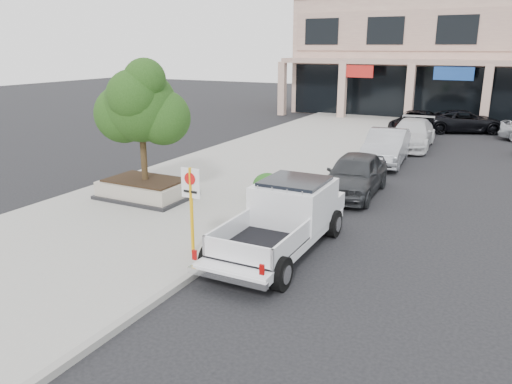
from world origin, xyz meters
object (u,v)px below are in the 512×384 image
at_px(planter_tree, 147,106).
at_px(pickup_truck, 279,221).
at_px(planter, 146,189).
at_px(curb_car_b, 386,147).
at_px(lot_car_d, 464,121).
at_px(curb_car_a, 355,174).
at_px(curb_car_d, 415,122).
at_px(curb_car_c, 412,134).
at_px(no_parking_sign, 191,199).

distance_m(planter_tree, pickup_truck, 6.91).
relative_size(planter, curb_car_b, 0.66).
bearing_deg(pickup_truck, lot_car_d, 83.80).
bearing_deg(curb_car_b, curb_car_a, -92.62).
distance_m(planter_tree, curb_car_d, 20.20).
relative_size(planter, curb_car_d, 0.62).
xyz_separation_m(curb_car_a, lot_car_d, (2.17, 17.06, -0.07)).
bearing_deg(lot_car_d, planter_tree, 135.42).
bearing_deg(planter, planter_tree, 48.97).
relative_size(pickup_truck, curb_car_c, 1.09).
bearing_deg(pickup_truck, planter, 161.33).
bearing_deg(curb_car_c, no_parking_sign, -99.73).
relative_size(curb_car_b, lot_car_d, 0.95).
distance_m(pickup_truck, curb_car_b, 12.09).
xyz_separation_m(curb_car_a, curb_car_b, (-0.19, 5.76, 0.02)).
xyz_separation_m(planter_tree, no_parking_sign, (4.20, -3.54, -1.78)).
bearing_deg(curb_car_c, curb_car_b, -97.04).
distance_m(curb_car_b, lot_car_d, 11.55).
distance_m(planter, curb_car_b, 11.81).
distance_m(curb_car_c, lot_car_d, 7.13).
bearing_deg(lot_car_d, planter, 135.26).
xyz_separation_m(curb_car_d, lot_car_d, (2.71, 2.01, -0.01)).
xyz_separation_m(pickup_truck, curb_car_a, (0.18, 6.33, -0.13)).
xyz_separation_m(planter_tree, pickup_truck, (6.06, -2.19, -2.50)).
xyz_separation_m(planter_tree, curb_car_d, (5.70, 19.19, -2.70)).
distance_m(no_parking_sign, pickup_truck, 2.41).
bearing_deg(pickup_truck, no_parking_sign, -144.60).
bearing_deg(curb_car_d, curb_car_a, -83.82).
relative_size(planter_tree, curb_car_c, 0.76).
height_order(planter, curb_car_d, curb_car_d).
bearing_deg(planter_tree, pickup_truck, -19.88).
bearing_deg(curb_car_a, planter_tree, -148.92).
relative_size(curb_car_c, curb_car_d, 1.02).
relative_size(no_parking_sign, curb_car_c, 0.44).
distance_m(curb_car_b, curb_car_d, 9.30).
distance_m(curb_car_a, curb_car_c, 10.23).
distance_m(planter_tree, curb_car_b, 11.89).
height_order(pickup_truck, curb_car_a, pickup_truck).
xyz_separation_m(no_parking_sign, curb_car_d, (1.49, 22.73, -0.91)).
xyz_separation_m(curb_car_a, curb_car_c, (0.15, 10.23, -0.01)).
distance_m(no_parking_sign, curb_car_d, 22.80).
distance_m(planter, lot_car_d, 23.01).
distance_m(planter, no_parking_sign, 5.62).
height_order(curb_car_a, curb_car_d, curb_car_a).
bearing_deg(pickup_truck, curb_car_a, 87.91).
relative_size(curb_car_a, curb_car_b, 0.94).
height_order(no_parking_sign, curb_car_b, no_parking_sign).
height_order(pickup_truck, curb_car_b, pickup_truck).
height_order(pickup_truck, lot_car_d, pickup_truck).
height_order(no_parking_sign, curb_car_d, no_parking_sign).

